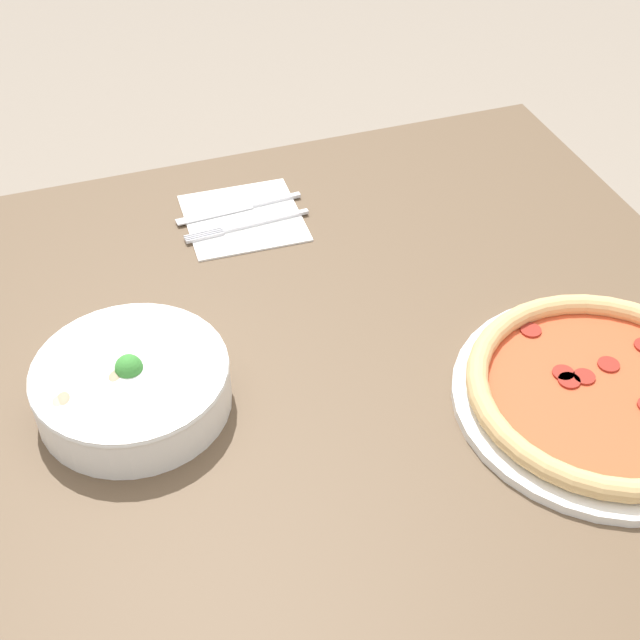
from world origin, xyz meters
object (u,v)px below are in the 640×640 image
at_px(bowl, 131,384).
at_px(knife, 245,207).
at_px(fork, 249,225).
at_px(pizza, 604,392).

height_order(bowl, knife, bowl).
distance_m(bowl, knife, 0.41).
distance_m(bowl, fork, 0.37).
xyz_separation_m(pizza, bowl, (0.17, 0.51, 0.02)).
bearing_deg(fork, bowl, 49.81).
distance_m(pizza, knife, 0.59).
xyz_separation_m(bowl, knife, (0.34, -0.22, -0.03)).
relative_size(bowl, fork, 1.20).
bearing_deg(knife, bowl, 52.99).
relative_size(fork, knife, 0.97).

